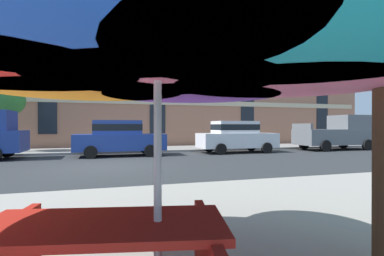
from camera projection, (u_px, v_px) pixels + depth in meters
name	position (u px, v px, depth m)	size (l,w,h in m)	color
ground_plane	(107.00, 166.00, 10.69)	(120.00, 120.00, 0.00)	#2D3033
sidewalk_far	(106.00, 150.00, 17.19)	(56.00, 3.60, 0.12)	gray
apartment_building	(105.00, 70.00, 25.00)	(42.12, 12.08, 12.80)	#A87056
sedan_blue	(119.00, 137.00, 14.41)	(4.40, 1.98, 1.78)	navy
sedan_white	(236.00, 136.00, 16.28)	(4.40, 1.98, 1.78)	silver
pickup_gray	(338.00, 134.00, 18.35)	(5.10, 2.12, 2.20)	slate
street_tree_left	(5.00, 100.00, 15.50)	(1.98, 2.02, 3.75)	#4C3823
patio_umbrella	(158.00, 50.00, 2.16)	(4.14, 3.85, 2.34)	silver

